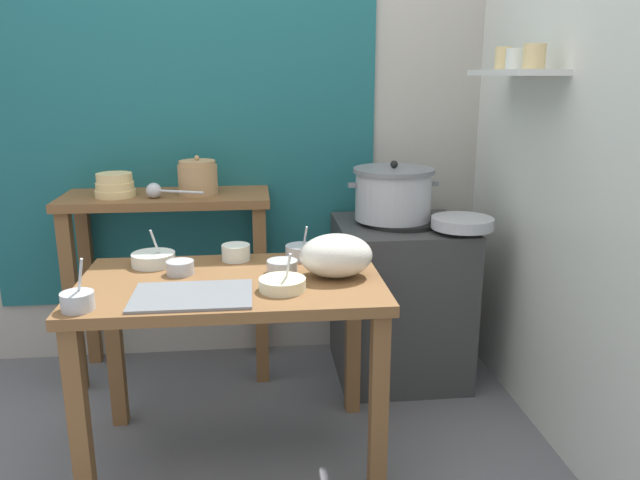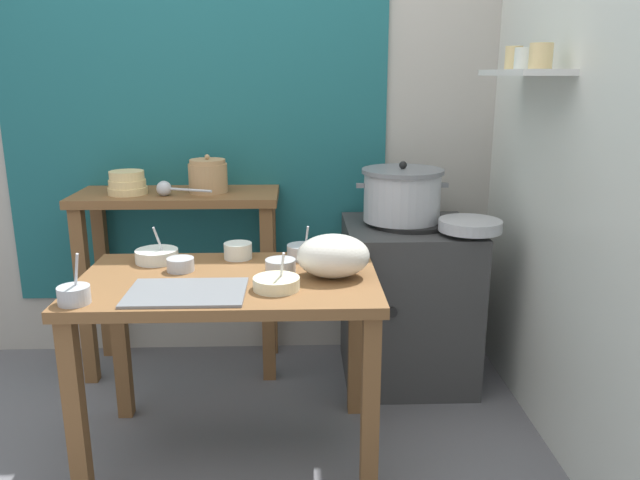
{
  "view_description": "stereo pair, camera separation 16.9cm",
  "coord_description": "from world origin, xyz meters",
  "px_view_note": "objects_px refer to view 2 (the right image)",
  "views": [
    {
      "loc": [
        0.19,
        -2.09,
        1.44
      ],
      "look_at": [
        0.44,
        0.23,
        0.82
      ],
      "focal_mm": 34.89,
      "sensor_mm": 36.0,
      "label": 1
    },
    {
      "loc": [
        0.36,
        -2.1,
        1.44
      ],
      "look_at": [
        0.44,
        0.23,
        0.82
      ],
      "focal_mm": 34.89,
      "sensor_mm": 36.0,
      "label": 2
    }
  ],
  "objects_px": {
    "stove_block": "(407,301)",
    "bowl_stack_enamel": "(127,183)",
    "clay_pot": "(208,176)",
    "prep_bowl_0": "(276,283)",
    "prep_bowl_1": "(303,251)",
    "plastic_bag": "(333,256)",
    "prep_bowl_2": "(238,250)",
    "prep_table": "(230,306)",
    "ladle": "(166,189)",
    "back_shelf_table": "(180,237)",
    "serving_tray": "(187,292)",
    "prep_bowl_5": "(343,253)",
    "steamer_pot": "(402,195)",
    "prep_bowl_3": "(157,255)",
    "prep_bowl_6": "(180,264)",
    "prep_bowl_7": "(74,294)",
    "wide_pan": "(470,225)",
    "prep_bowl_4": "(280,265)"
  },
  "relations": [
    {
      "from": "stove_block",
      "to": "steamer_pot",
      "type": "bearing_deg",
      "value": 153.38
    },
    {
      "from": "ladle",
      "to": "prep_bowl_3",
      "type": "bearing_deg",
      "value": -84.63
    },
    {
      "from": "ladle",
      "to": "wide_pan",
      "type": "height_order",
      "value": "ladle"
    },
    {
      "from": "prep_bowl_1",
      "to": "prep_bowl_6",
      "type": "height_order",
      "value": "prep_bowl_1"
    },
    {
      "from": "stove_block",
      "to": "bowl_stack_enamel",
      "type": "height_order",
      "value": "bowl_stack_enamel"
    },
    {
      "from": "clay_pot",
      "to": "prep_bowl_0",
      "type": "distance_m",
      "value": 0.98
    },
    {
      "from": "ladle",
      "to": "back_shelf_table",
      "type": "bearing_deg",
      "value": 72.17
    },
    {
      "from": "wide_pan",
      "to": "prep_bowl_6",
      "type": "distance_m",
      "value": 1.25
    },
    {
      "from": "prep_bowl_5",
      "to": "serving_tray",
      "type": "bearing_deg",
      "value": -145.36
    },
    {
      "from": "clay_pot",
      "to": "bowl_stack_enamel",
      "type": "relative_size",
      "value": 1.01
    },
    {
      "from": "plastic_bag",
      "to": "prep_bowl_4",
      "type": "height_order",
      "value": "plastic_bag"
    },
    {
      "from": "steamer_pot",
      "to": "prep_bowl_2",
      "type": "relative_size",
      "value": 3.76
    },
    {
      "from": "bowl_stack_enamel",
      "to": "plastic_bag",
      "type": "relative_size",
      "value": 0.68
    },
    {
      "from": "prep_table",
      "to": "prep_bowl_6",
      "type": "relative_size",
      "value": 10.68
    },
    {
      "from": "prep_bowl_3",
      "to": "clay_pot",
      "type": "bearing_deg",
      "value": 75.67
    },
    {
      "from": "prep_bowl_5",
      "to": "prep_table",
      "type": "bearing_deg",
      "value": -153.52
    },
    {
      "from": "ladle",
      "to": "wide_pan",
      "type": "distance_m",
      "value": 1.38
    },
    {
      "from": "prep_table",
      "to": "prep_bowl_7",
      "type": "xyz_separation_m",
      "value": [
        -0.47,
        -0.25,
        0.14
      ]
    },
    {
      "from": "wide_pan",
      "to": "prep_bowl_0",
      "type": "bearing_deg",
      "value": -145.57
    },
    {
      "from": "bowl_stack_enamel",
      "to": "prep_bowl_1",
      "type": "relative_size",
      "value": 1.31
    },
    {
      "from": "back_shelf_table",
      "to": "prep_bowl_5",
      "type": "distance_m",
      "value": 0.93
    },
    {
      "from": "prep_bowl_2",
      "to": "prep_table",
      "type": "bearing_deg",
      "value": -93.05
    },
    {
      "from": "ladle",
      "to": "prep_bowl_2",
      "type": "height_order",
      "value": "ladle"
    },
    {
      "from": "prep_table",
      "to": "prep_bowl_7",
      "type": "relative_size",
      "value": 6.28
    },
    {
      "from": "clay_pot",
      "to": "prep_bowl_3",
      "type": "height_order",
      "value": "clay_pot"
    },
    {
      "from": "clay_pot",
      "to": "serving_tray",
      "type": "distance_m",
      "value": 0.96
    },
    {
      "from": "prep_table",
      "to": "bowl_stack_enamel",
      "type": "bearing_deg",
      "value": 126.91
    },
    {
      "from": "prep_bowl_3",
      "to": "prep_bowl_6",
      "type": "distance_m",
      "value": 0.17
    },
    {
      "from": "stove_block",
      "to": "prep_bowl_2",
      "type": "relative_size",
      "value": 6.88
    },
    {
      "from": "back_shelf_table",
      "to": "bowl_stack_enamel",
      "type": "bearing_deg",
      "value": -171.2
    },
    {
      "from": "wide_pan",
      "to": "prep_bowl_6",
      "type": "bearing_deg",
      "value": -163.93
    },
    {
      "from": "prep_bowl_1",
      "to": "prep_bowl_2",
      "type": "bearing_deg",
      "value": 178.22
    },
    {
      "from": "prep_table",
      "to": "steamer_pot",
      "type": "distance_m",
      "value": 1.02
    },
    {
      "from": "serving_tray",
      "to": "prep_bowl_7",
      "type": "height_order",
      "value": "prep_bowl_7"
    },
    {
      "from": "serving_tray",
      "to": "prep_bowl_6",
      "type": "height_order",
      "value": "prep_bowl_6"
    },
    {
      "from": "prep_bowl_4",
      "to": "prep_bowl_5",
      "type": "bearing_deg",
      "value": 32.52
    },
    {
      "from": "clay_pot",
      "to": "plastic_bag",
      "type": "bearing_deg",
      "value": -53.82
    },
    {
      "from": "ladle",
      "to": "prep_table",
      "type": "bearing_deg",
      "value": -62.2
    },
    {
      "from": "back_shelf_table",
      "to": "ladle",
      "type": "distance_m",
      "value": 0.27
    },
    {
      "from": "ladle",
      "to": "plastic_bag",
      "type": "xyz_separation_m",
      "value": [
        0.73,
        -0.66,
        -0.13
      ]
    },
    {
      "from": "steamer_pot",
      "to": "plastic_bag",
      "type": "bearing_deg",
      "value": -118.81
    },
    {
      "from": "plastic_bag",
      "to": "bowl_stack_enamel",
      "type": "bearing_deg",
      "value": 142.03
    },
    {
      "from": "serving_tray",
      "to": "prep_bowl_5",
      "type": "bearing_deg",
      "value": 34.64
    },
    {
      "from": "prep_bowl_6",
      "to": "plastic_bag",
      "type": "bearing_deg",
      "value": -9.07
    },
    {
      "from": "steamer_pot",
      "to": "prep_bowl_5",
      "type": "bearing_deg",
      "value": -125.46
    },
    {
      "from": "plastic_bag",
      "to": "prep_bowl_4",
      "type": "distance_m",
      "value": 0.21
    },
    {
      "from": "back_shelf_table",
      "to": "prep_bowl_3",
      "type": "xyz_separation_m",
      "value": [
        0.01,
        -0.54,
        0.07
      ]
    },
    {
      "from": "prep_bowl_4",
      "to": "bowl_stack_enamel",
      "type": "bearing_deg",
      "value": 137.94
    },
    {
      "from": "prep_bowl_0",
      "to": "prep_bowl_2",
      "type": "relative_size",
      "value": 1.44
    },
    {
      "from": "prep_table",
      "to": "stove_block",
      "type": "relative_size",
      "value": 1.41
    }
  ]
}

